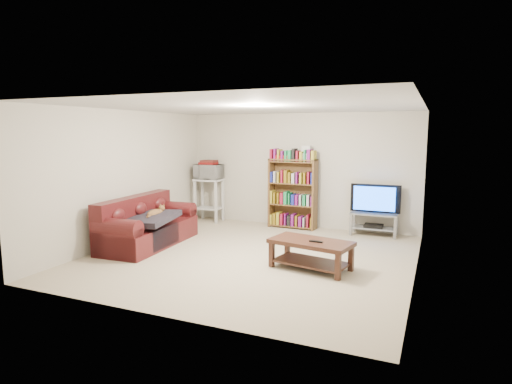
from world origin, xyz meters
The scene contains 19 objects.
floor centered at (0.00, 0.00, 0.00)m, with size 5.00×5.00×0.00m, color #C5B493.
ceiling centered at (0.00, 0.00, 2.40)m, with size 5.00×5.00×0.00m, color white.
wall_back centered at (0.00, 2.50, 1.20)m, with size 5.00×5.00×0.00m, color beige.
wall_front centered at (0.00, -2.50, 1.20)m, with size 5.00×5.00×0.00m, color beige.
wall_left centered at (-2.50, 0.00, 1.20)m, with size 5.00×5.00×0.00m, color beige.
wall_right centered at (2.50, 0.00, 1.20)m, with size 5.00×5.00×0.00m, color beige.
sofa centered at (-2.05, -0.09, 0.31)m, with size 0.98×2.07×0.86m.
blanket centered at (-1.86, -0.21, 0.52)m, with size 0.78×1.01×0.10m, color black.
cat centered at (-1.87, -0.03, 0.58)m, with size 0.22×0.55×0.17m, color brown, non-canonical shape.
coffee_table centered at (1.06, -0.25, 0.30)m, with size 1.27×0.80×0.43m.
remote centered at (1.16, -0.33, 0.44)m, with size 0.19×0.05×0.02m, color black.
tv_stand centered at (1.62, 2.24, 0.30)m, with size 0.89×0.40×0.44m.
television centered at (1.62, 2.24, 0.72)m, with size 0.96×0.13×0.55m, color black.
dvd_player centered at (1.62, 2.24, 0.19)m, with size 0.36×0.25×0.06m, color black.
bookshelf centered at (-0.06, 2.26, 0.75)m, with size 1.02×0.35×1.45m.
shelf_clutter centered at (0.04, 2.27, 1.56)m, with size 0.74×0.23×0.28m.
microwave_stand centered at (-2.01, 2.16, 0.62)m, with size 0.62×0.46×0.96m.
microwave centered at (-2.01, 2.16, 1.13)m, with size 0.59×0.40×0.33m, color silver.
game_boxes centered at (-2.01, 2.16, 1.32)m, with size 0.35×0.31×0.05m, color maroon.
Camera 1 is at (2.72, -6.19, 2.01)m, focal length 30.00 mm.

